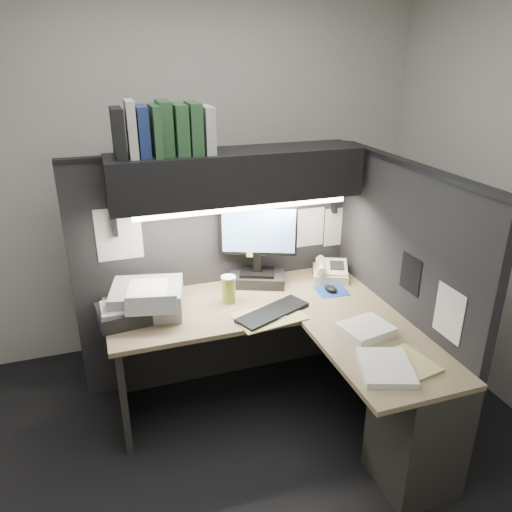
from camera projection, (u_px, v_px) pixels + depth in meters
name	position (u px, v px, depth m)	size (l,w,h in m)	color
floor	(257.00, 457.00, 2.92)	(3.50, 3.50, 0.00)	black
wall_back	(192.00, 174.00, 3.72)	(3.50, 0.04, 2.70)	beige
wall_front	(475.00, 473.00, 1.09)	(3.50, 0.04, 2.70)	beige
partition_back	(218.00, 270.00, 3.44)	(1.90, 0.06, 1.60)	black
partition_right	(398.00, 297.00, 3.06)	(0.06, 1.50, 1.60)	black
desk	(326.00, 380.00, 2.88)	(1.70, 1.53, 0.73)	#887756
overhead_shelf	(237.00, 175.00, 3.04)	(1.55, 0.34, 0.30)	black
task_light_tube	(244.00, 208.00, 2.99)	(0.04, 0.04, 1.32)	white
monitor	(257.00, 253.00, 3.32)	(0.49, 0.35, 0.56)	black
keyboard	(273.00, 312.00, 3.01)	(0.48, 0.16, 0.02)	black
mousepad	(332.00, 291.00, 3.30)	(0.20, 0.18, 0.00)	navy
mouse	(331.00, 289.00, 3.28)	(0.06, 0.10, 0.04)	black
telephone	(330.00, 271.00, 3.48)	(0.24, 0.25, 0.10)	beige
coffee_cup	(229.00, 290.00, 3.13)	(0.09, 0.09, 0.16)	#A0AC45
printer	(148.00, 299.00, 3.01)	(0.42, 0.36, 0.17)	#979B9D
notebook_stack	(125.00, 314.00, 2.92)	(0.31, 0.25, 0.09)	black
open_folder	(269.00, 316.00, 2.98)	(0.41, 0.27, 0.01)	tan
paper_stack_a	(366.00, 329.00, 2.80)	(0.27, 0.23, 0.05)	white
paper_stack_b	(386.00, 367.00, 2.48)	(0.25, 0.31, 0.03)	white
manila_stack	(408.00, 363.00, 2.53)	(0.22, 0.28, 0.02)	tan
binder_row	(163.00, 130.00, 2.81)	(0.56, 0.25, 0.31)	black
pinned_papers	(292.00, 248.00, 3.14)	(1.76, 1.31, 0.51)	white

